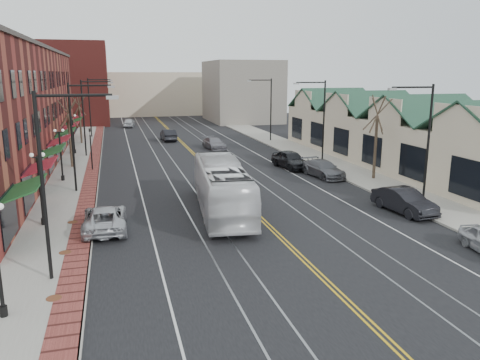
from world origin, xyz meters
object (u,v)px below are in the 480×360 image
parked_suv (105,218)px  parked_car_c (323,169)px  parked_car_d (291,160)px  transit_bus (222,187)px  parked_car_b (404,201)px

parked_suv → parked_car_c: (18.16, 9.68, 0.00)m
parked_suv → parked_car_d: size_ratio=1.04×
transit_bus → parked_car_c: transit_bus is taller
parked_suv → parked_car_d: (16.80, 14.00, 0.13)m
parked_suv → parked_car_b: 18.66m
parked_car_c → parked_car_d: 4.53m
parked_car_b → parked_car_d: size_ratio=0.97×
parked_car_c → parked_car_d: (-1.36, 4.32, 0.12)m
parked_suv → parked_car_b: (18.60, -1.48, 0.07)m
parked_suv → parked_car_d: bearing=-139.4°
transit_bus → parked_car_c: (10.86, 7.93, -0.93)m
parked_suv → parked_car_c: 20.58m
transit_bus → parked_car_b: 11.78m
parked_suv → transit_bus: bearing=-165.8°
transit_bus → parked_car_b: transit_bus is taller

